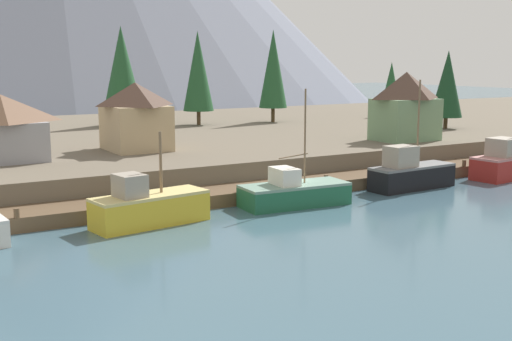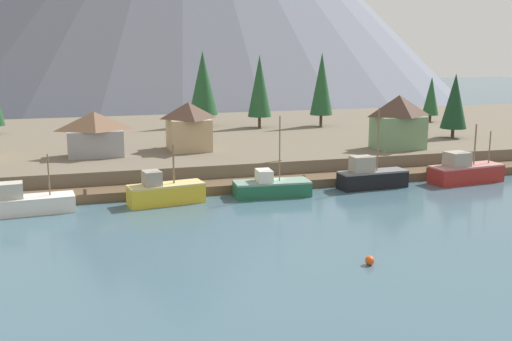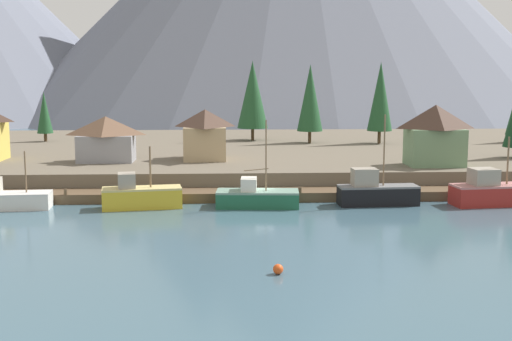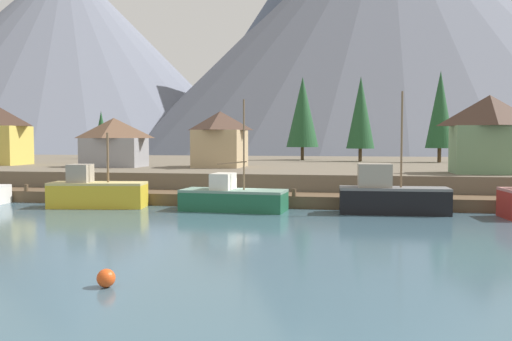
{
  "view_description": "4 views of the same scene",
  "coord_description": "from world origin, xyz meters",
  "px_view_note": "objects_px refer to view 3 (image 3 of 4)",
  "views": [
    {
      "loc": [
        -27.22,
        -41.61,
        10.65
      ],
      "look_at": [
        -1.32,
        2.35,
        2.11
      ],
      "focal_mm": 45.64,
      "sensor_mm": 36.0,
      "label": 1
    },
    {
      "loc": [
        -20.79,
        -64.03,
        15.94
      ],
      "look_at": [
        -1.09,
        2.13,
        2.06
      ],
      "focal_mm": 43.41,
      "sensor_mm": 36.0,
      "label": 2
    },
    {
      "loc": [
        -3.72,
        -67.63,
        13.34
      ],
      "look_at": [
        -0.4,
        3.87,
        2.82
      ],
      "focal_mm": 46.92,
      "sensor_mm": 36.0,
      "label": 3
    },
    {
      "loc": [
        9.02,
        -43.44,
        5.55
      ],
      "look_at": [
        0.43,
        2.5,
        2.93
      ],
      "focal_mm": 38.13,
      "sensor_mm": 36.0,
      "label": 4
    }
  ],
  "objects_px": {
    "fishing_boat_black": "(376,192)",
    "conifer_near_right": "(44,113)",
    "fishing_boat_white": "(7,198)",
    "house_tan": "(205,134)",
    "conifer_back_right": "(253,95)",
    "conifer_near_left": "(380,97)",
    "house_grey": "(106,138)",
    "house_green": "(435,135)",
    "fishing_boat_green": "(257,197)",
    "fishing_boat_yellow": "(141,196)",
    "conifer_mid_right": "(310,98)",
    "channel_buoy": "(278,269)",
    "fishing_boat_red": "(495,192)"
  },
  "relations": [
    {
      "from": "fishing_boat_white",
      "to": "fishing_boat_yellow",
      "type": "distance_m",
      "value": 13.08
    },
    {
      "from": "house_tan",
      "to": "conifer_back_right",
      "type": "height_order",
      "value": "conifer_back_right"
    },
    {
      "from": "house_grey",
      "to": "conifer_near_right",
      "type": "distance_m",
      "value": 28.47
    },
    {
      "from": "house_grey",
      "to": "fishing_boat_green",
      "type": "bearing_deg",
      "value": -42.94
    },
    {
      "from": "conifer_near_right",
      "to": "house_tan",
      "type": "bearing_deg",
      "value": -41.75
    },
    {
      "from": "fishing_boat_white",
      "to": "fishing_boat_black",
      "type": "bearing_deg",
      "value": -3.96
    },
    {
      "from": "house_green",
      "to": "channel_buoy",
      "type": "bearing_deg",
      "value": -121.97
    },
    {
      "from": "fishing_boat_black",
      "to": "fishing_boat_red",
      "type": "relative_size",
      "value": 0.98
    },
    {
      "from": "fishing_boat_green",
      "to": "channel_buoy",
      "type": "height_order",
      "value": "fishing_boat_green"
    },
    {
      "from": "house_tan",
      "to": "conifer_mid_right",
      "type": "bearing_deg",
      "value": 50.95
    },
    {
      "from": "house_tan",
      "to": "fishing_boat_green",
      "type": "bearing_deg",
      "value": -72.75
    },
    {
      "from": "conifer_near_left",
      "to": "conifer_near_right",
      "type": "relative_size",
      "value": 1.6
    },
    {
      "from": "house_tan",
      "to": "fishing_boat_red",
      "type": "bearing_deg",
      "value": -31.47
    },
    {
      "from": "fishing_boat_yellow",
      "to": "fishing_boat_green",
      "type": "bearing_deg",
      "value": -8.15
    },
    {
      "from": "fishing_boat_green",
      "to": "conifer_near_right",
      "type": "relative_size",
      "value": 1.12
    },
    {
      "from": "fishing_boat_black",
      "to": "conifer_back_right",
      "type": "xyz_separation_m",
      "value": [
        -10.79,
        41.29,
        8.49
      ]
    },
    {
      "from": "fishing_boat_yellow",
      "to": "house_tan",
      "type": "bearing_deg",
      "value": 63.45
    },
    {
      "from": "conifer_back_right",
      "to": "fishing_boat_green",
      "type": "bearing_deg",
      "value": -91.81
    },
    {
      "from": "house_tan",
      "to": "conifer_near_left",
      "type": "bearing_deg",
      "value": 34.34
    },
    {
      "from": "fishing_boat_yellow",
      "to": "house_green",
      "type": "xyz_separation_m",
      "value": [
        32.93,
        11.13,
        4.92
      ]
    },
    {
      "from": "fishing_boat_yellow",
      "to": "fishing_boat_green",
      "type": "xyz_separation_m",
      "value": [
        11.54,
        0.06,
        -0.24
      ]
    },
    {
      "from": "house_tan",
      "to": "house_green",
      "type": "bearing_deg",
      "value": -14.55
    },
    {
      "from": "fishing_boat_white",
      "to": "house_tan",
      "type": "distance_m",
      "value": 26.56
    },
    {
      "from": "fishing_boat_green",
      "to": "conifer_near_left",
      "type": "bearing_deg",
      "value": 64.02
    },
    {
      "from": "conifer_back_right",
      "to": "house_green",
      "type": "bearing_deg",
      "value": -56.76
    },
    {
      "from": "house_tan",
      "to": "channel_buoy",
      "type": "relative_size",
      "value": 9.22
    },
    {
      "from": "conifer_mid_right",
      "to": "conifer_near_left",
      "type": "bearing_deg",
      "value": -7.19
    },
    {
      "from": "conifer_near_right",
      "to": "conifer_mid_right",
      "type": "xyz_separation_m",
      "value": [
        41.58,
        -3.9,
        2.42
      ]
    },
    {
      "from": "conifer_near_right",
      "to": "conifer_near_left",
      "type": "bearing_deg",
      "value": -5.73
    },
    {
      "from": "fishing_boat_black",
      "to": "conifer_near_left",
      "type": "height_order",
      "value": "conifer_near_left"
    },
    {
      "from": "fishing_boat_green",
      "to": "fishing_boat_red",
      "type": "xyz_separation_m",
      "value": [
        24.17,
        -0.16,
        0.35
      ]
    },
    {
      "from": "house_grey",
      "to": "conifer_near_left",
      "type": "bearing_deg",
      "value": 27.05
    },
    {
      "from": "fishing_boat_white",
      "to": "channel_buoy",
      "type": "distance_m",
      "value": 33.78
    },
    {
      "from": "channel_buoy",
      "to": "house_green",
      "type": "bearing_deg",
      "value": 58.03
    },
    {
      "from": "conifer_near_left",
      "to": "conifer_back_right",
      "type": "xyz_separation_m",
      "value": [
        -19.31,
        5.7,
        0.14
      ]
    },
    {
      "from": "fishing_boat_yellow",
      "to": "fishing_boat_red",
      "type": "height_order",
      "value": "fishing_boat_red"
    },
    {
      "from": "fishing_boat_black",
      "to": "house_grey",
      "type": "xyz_separation_m",
      "value": [
        -29.78,
        16.03,
        4.01
      ]
    },
    {
      "from": "fishing_boat_green",
      "to": "house_tan",
      "type": "bearing_deg",
      "value": 111.09
    },
    {
      "from": "house_tan",
      "to": "house_grey",
      "type": "xyz_separation_m",
      "value": [
        -12.06,
        -1.63,
        -0.37
      ]
    },
    {
      "from": "fishing_boat_red",
      "to": "conifer_near_right",
      "type": "bearing_deg",
      "value": 137.18
    },
    {
      "from": "fishing_boat_white",
      "to": "conifer_near_right",
      "type": "relative_size",
      "value": 1.01
    },
    {
      "from": "fishing_boat_yellow",
      "to": "conifer_back_right",
      "type": "xyz_separation_m",
      "value": [
        12.85,
        41.76,
        8.6
      ]
    },
    {
      "from": "fishing_boat_yellow",
      "to": "conifer_mid_right",
      "type": "bearing_deg",
      "value": 51.59
    },
    {
      "from": "house_green",
      "to": "conifer_back_right",
      "type": "bearing_deg",
      "value": 123.24
    },
    {
      "from": "fishing_boat_yellow",
      "to": "channel_buoy",
      "type": "height_order",
      "value": "fishing_boat_yellow"
    },
    {
      "from": "house_tan",
      "to": "conifer_near_left",
      "type": "height_order",
      "value": "conifer_near_left"
    },
    {
      "from": "fishing_boat_green",
      "to": "house_green",
      "type": "xyz_separation_m",
      "value": [
        21.39,
        11.06,
        5.16
      ]
    },
    {
      "from": "fishing_boat_green",
      "to": "conifer_near_left",
      "type": "distance_m",
      "value": 42.39
    },
    {
      "from": "fishing_boat_black",
      "to": "conifer_near_right",
      "type": "xyz_separation_m",
      "value": [
        -43.67,
        40.82,
        5.69
      ]
    },
    {
      "from": "fishing_boat_white",
      "to": "conifer_near_left",
      "type": "height_order",
      "value": "conifer_near_left"
    }
  ]
}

